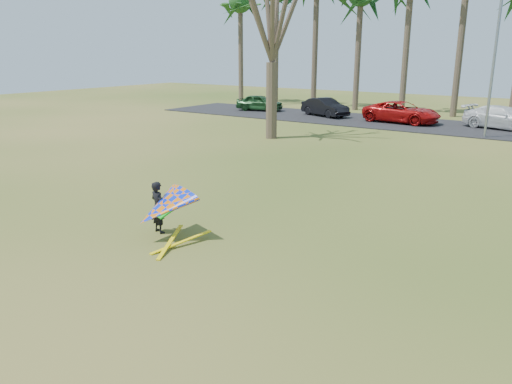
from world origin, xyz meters
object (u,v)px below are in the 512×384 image
Objects in this scene: car_1 at (325,107)px; car_2 at (402,112)px; bare_tree_left at (272,10)px; car_0 at (260,103)px; car_3 at (503,118)px; kite_flyer at (163,208)px; streetlight at (498,57)px.

car_2 is at bearing -69.83° from car_1.
car_0 is at bearing 127.38° from bare_tree_left.
car_3 is (6.23, 0.79, -0.01)m from car_2.
kite_flyer reaches higher than car_3.
car_0 is 1.60× the size of kite_flyer.
car_1 is at bearing -105.21° from car_0.
car_2 is at bearing 68.38° from bare_tree_left.
car_2 is (4.02, 10.14, -6.14)m from bare_tree_left.
kite_flyer reaches higher than car_0.
car_3 is (10.25, 10.93, -6.15)m from bare_tree_left.
car_1 is 0.84× the size of car_3.
car_0 is at bearing 106.29° from car_3.
streetlight is 22.51m from kite_flyer.
kite_flyer is at bearing -164.26° from car_0.
car_0 is 18.26m from car_3.
streetlight reaches higher than car_1.
streetlight is at bearing -166.40° from car_3.
car_1 is at bearing 164.61° from streetlight.
bare_tree_left is 12.52m from car_2.
car_2 is 2.16× the size of kite_flyer.
kite_flyer is at bearing -139.93° from car_1.
bare_tree_left reaches higher than car_2.
streetlight is at bearing -111.17° from car_2.
kite_flyer is (6.34, -14.88, -6.08)m from bare_tree_left.
bare_tree_left reaches higher than car_3.
streetlight is 1.55× the size of car_2.
car_2 is at bearing -105.36° from car_0.
car_0 is at bearing 94.33° from car_2.
kite_flyer is (8.26, -25.21, 0.11)m from car_1.
car_2 is at bearing 112.07° from car_3.
car_1 is (-12.08, 3.32, -3.73)m from streetlight.
kite_flyer reaches higher than car_1.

